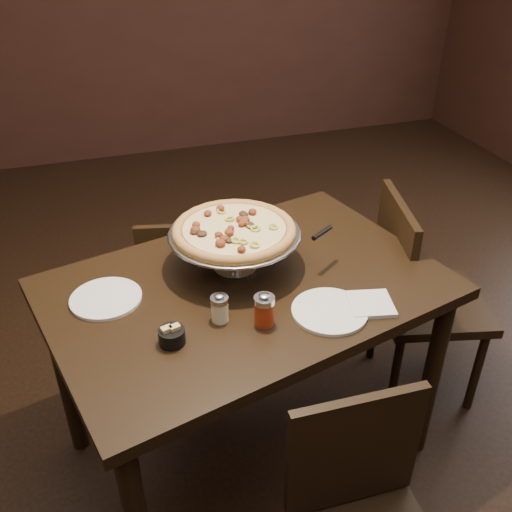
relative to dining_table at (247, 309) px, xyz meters
name	(u,v)px	position (x,y,z in m)	size (l,w,h in m)	color
room	(297,130)	(0.13, -0.08, 0.68)	(6.04, 7.04, 2.84)	black
dining_table	(247,309)	(0.00, 0.00, 0.00)	(1.51, 1.19, 0.84)	black
pizza_stand	(234,230)	(-0.01, 0.11, 0.27)	(0.46, 0.46, 0.19)	#AEAEB5
parmesan_shaker	(220,308)	(-0.14, -0.17, 0.16)	(0.06, 0.06, 0.10)	#EFE8BA
pepper_flake_shaker	(264,310)	(-0.01, -0.23, 0.16)	(0.07, 0.07, 0.12)	maroon
packet_caddy	(172,336)	(-0.30, -0.23, 0.14)	(0.08, 0.08, 0.06)	black
napkin_stack	(371,304)	(0.35, -0.25, 0.12)	(0.14, 0.14, 0.02)	silver
plate_left	(106,298)	(-0.47, 0.05, 0.12)	(0.24, 0.24, 0.01)	white
plate_near	(329,311)	(0.21, -0.24, 0.12)	(0.25, 0.25, 0.01)	white
serving_spatula	(322,233)	(0.27, 0.00, 0.26)	(0.14, 0.14, 0.02)	#AEAEB5
chair_far	(189,287)	(-0.11, 0.56, -0.26)	(0.48, 0.48, 0.85)	black
chair_side	(417,292)	(0.81, 0.13, -0.20)	(0.54, 0.54, 0.96)	black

